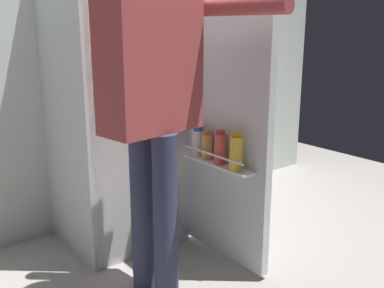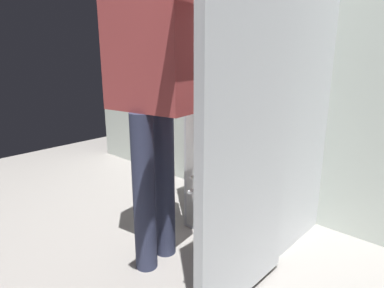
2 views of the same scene
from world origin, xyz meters
The scene contains 4 objects.
ground_plane centered at (0.00, 0.00, 0.00)m, with size 5.83×5.83×0.00m, color gray.
kitchen_wall centered at (0.00, 0.93, 1.26)m, with size 4.40×0.10×2.51m, color beige.
refrigerator centered at (0.03, 0.52, 0.88)m, with size 0.72×1.27×1.75m.
person centered at (-0.17, -0.14, 1.06)m, with size 0.65×0.76×1.74m.
Camera 1 is at (-1.27, -1.84, 1.34)m, focal length 41.30 mm.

